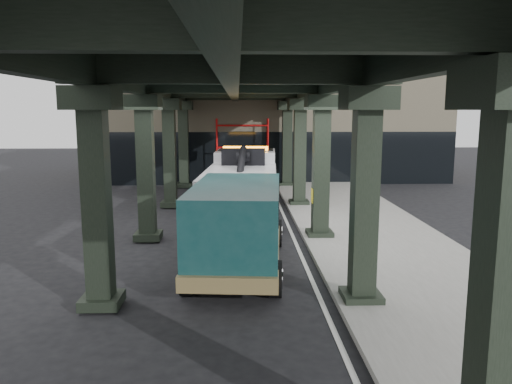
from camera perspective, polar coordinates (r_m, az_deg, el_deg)
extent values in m
plane|color=black|center=(15.67, -1.05, -7.33)|extent=(90.00, 90.00, 0.00)
cube|color=gray|center=(18.20, 13.20, -4.96)|extent=(5.00, 40.00, 0.15)
cube|color=silver|center=(17.70, 4.37, -5.38)|extent=(0.12, 38.00, 0.01)
cube|color=black|center=(6.10, 26.50, -10.81)|extent=(0.55, 0.55, 5.00)
cube|color=black|center=(11.54, 12.29, -0.83)|extent=(0.55, 0.55, 5.00)
cube|color=black|center=(11.37, 12.69, 10.40)|extent=(1.10, 1.10, 0.50)
cube|color=black|center=(12.16, 11.91, -11.66)|extent=(0.90, 0.90, 0.24)
cube|color=black|center=(17.36, 7.43, 2.67)|extent=(0.55, 0.55, 5.00)
cube|color=black|center=(17.24, 7.59, 10.11)|extent=(1.10, 1.10, 0.50)
cube|color=black|center=(17.77, 7.27, -4.78)|extent=(0.90, 0.90, 0.24)
cube|color=black|center=(23.27, 5.01, 4.39)|extent=(0.55, 0.55, 5.00)
cube|color=black|center=(23.18, 5.09, 9.94)|extent=(1.10, 1.10, 0.50)
cube|color=black|center=(23.58, 4.93, -1.23)|extent=(0.90, 0.90, 0.24)
cube|color=black|center=(29.21, 3.57, 5.42)|extent=(0.55, 0.55, 5.00)
cube|color=black|center=(29.14, 3.61, 9.83)|extent=(1.10, 1.10, 0.50)
cube|color=black|center=(29.46, 3.52, 0.91)|extent=(0.90, 0.90, 0.24)
cube|color=black|center=(11.62, -17.74, -1.00)|extent=(0.55, 0.55, 5.00)
cube|color=black|center=(11.45, -18.30, 10.15)|extent=(1.10, 1.10, 0.50)
cube|color=black|center=(12.23, -17.19, -11.76)|extent=(0.90, 0.90, 0.24)
cube|color=black|center=(17.41, -12.47, 2.54)|extent=(0.55, 0.55, 5.00)
cube|color=black|center=(17.29, -12.73, 9.96)|extent=(1.10, 1.10, 0.50)
cube|color=black|center=(17.82, -12.21, -4.88)|extent=(0.90, 0.90, 0.24)
cube|color=black|center=(23.30, -9.84, 4.30)|extent=(0.55, 0.55, 5.00)
cube|color=black|center=(23.22, -9.99, 9.84)|extent=(1.10, 1.10, 0.50)
cube|color=black|center=(23.62, -9.68, -1.31)|extent=(0.90, 0.90, 0.24)
cube|color=black|center=(29.24, -8.27, 5.34)|extent=(0.55, 0.55, 5.00)
cube|color=black|center=(29.17, -8.37, 9.75)|extent=(1.10, 1.10, 0.50)
cube|color=black|center=(29.49, -8.16, 0.84)|extent=(0.90, 0.90, 0.24)
cube|color=black|center=(17.27, 7.65, 12.77)|extent=(0.35, 32.00, 1.10)
cube|color=black|center=(17.32, -12.83, 12.61)|extent=(0.35, 32.00, 1.10)
cube|color=black|center=(17.04, -2.61, 12.89)|extent=(0.35, 32.00, 1.10)
cube|color=black|center=(17.09, -2.63, 15.23)|extent=(7.40, 32.00, 0.30)
cube|color=#C6B793|center=(35.08, 1.64, 8.54)|extent=(22.00, 10.00, 8.00)
cylinder|color=red|center=(30.03, -4.44, 4.56)|extent=(0.08, 0.08, 4.00)
cylinder|color=red|center=(29.24, -4.51, 4.43)|extent=(0.08, 0.08, 4.00)
cylinder|color=red|center=(30.06, 1.30, 4.59)|extent=(0.08, 0.08, 4.00)
cylinder|color=red|center=(29.26, 1.39, 4.46)|extent=(0.08, 0.08, 4.00)
cylinder|color=red|center=(30.11, -1.56, 2.68)|extent=(3.00, 0.08, 0.08)
cylinder|color=red|center=(29.99, -1.57, 5.15)|extent=(3.00, 0.08, 0.08)
cylinder|color=red|center=(29.92, -1.59, 7.63)|extent=(3.00, 0.08, 0.08)
cube|color=black|center=(19.87, -1.58, -1.45)|extent=(1.67, 8.35, 0.28)
cube|color=silver|center=(22.51, -1.16, 2.25)|extent=(2.77, 2.82, 1.99)
cube|color=silver|center=(23.73, -1.01, 1.27)|extent=(2.64, 0.95, 0.99)
cube|color=black|center=(22.72, -1.13, 3.72)|extent=(2.52, 1.60, 0.94)
cube|color=silver|center=(18.50, -1.82, 0.00)|extent=(3.02, 5.70, 1.55)
cube|color=orange|center=(22.18, -1.20, 5.01)|extent=(2.01, 0.44, 0.18)
cube|color=black|center=(20.55, -1.44, 4.05)|extent=(1.81, 0.78, 0.66)
cylinder|color=black|center=(18.60, -1.79, 2.63)|extent=(0.53, 3.88, 1.48)
cube|color=black|center=(15.98, -2.45, -5.56)|extent=(0.44, 1.57, 0.20)
cube|color=black|center=(15.25, -2.66, -6.51)|extent=(1.78, 0.40, 0.20)
cylinder|color=black|center=(23.09, -4.12, -0.37)|extent=(0.47, 1.24, 1.22)
cylinder|color=silver|center=(23.09, -4.12, -0.37)|extent=(0.48, 0.70, 0.67)
cylinder|color=black|center=(22.97, 1.92, -0.40)|extent=(0.47, 1.24, 1.22)
cylinder|color=silver|center=(22.97, 1.92, -0.40)|extent=(0.48, 0.70, 0.67)
cylinder|color=black|center=(19.53, -5.23, -2.17)|extent=(0.47, 1.24, 1.22)
cylinder|color=silver|center=(19.53, -5.23, -2.17)|extent=(0.48, 0.70, 0.67)
cylinder|color=black|center=(19.38, 1.93, -2.23)|extent=(0.47, 1.24, 1.22)
cylinder|color=silver|center=(19.38, 1.93, -2.23)|extent=(0.48, 0.70, 0.67)
cylinder|color=black|center=(18.14, -5.78, -3.08)|extent=(0.47, 1.24, 1.22)
cylinder|color=silver|center=(18.14, -5.78, -3.08)|extent=(0.48, 0.70, 0.67)
cylinder|color=black|center=(17.98, 1.94, -3.15)|extent=(0.47, 1.24, 1.22)
cylinder|color=silver|center=(17.98, 1.94, -3.15)|extent=(0.48, 0.70, 0.67)
cube|color=#103839|center=(16.61, -1.30, -2.71)|extent=(2.31, 1.38, 0.97)
cube|color=#103839|center=(13.62, -2.21, -3.54)|extent=(2.68, 5.05, 2.11)
cube|color=olive|center=(14.25, -2.03, -6.55)|extent=(2.83, 6.24, 0.38)
cube|color=black|center=(16.02, -1.42, 0.00)|extent=(2.14, 0.64, 0.90)
cube|color=black|center=(13.82, -2.11, -1.05)|extent=(2.63, 4.08, 0.60)
cube|color=silver|center=(17.26, -1.16, -3.71)|extent=(2.17, 0.31, 0.32)
cylinder|color=black|center=(16.80, -5.01, -4.61)|extent=(0.38, 0.93, 0.91)
cylinder|color=silver|center=(16.80, -5.01, -4.61)|extent=(0.39, 0.53, 0.50)
cylinder|color=black|center=(16.64, 2.42, -4.71)|extent=(0.38, 0.93, 0.91)
cylinder|color=silver|center=(16.64, 2.42, -4.71)|extent=(0.39, 0.53, 0.50)
cylinder|color=black|center=(12.49, -7.87, -9.63)|extent=(0.38, 0.93, 0.91)
cylinder|color=silver|center=(12.49, -7.87, -9.63)|extent=(0.39, 0.53, 0.50)
cylinder|color=black|center=(12.28, 2.26, -9.87)|extent=(0.38, 0.93, 0.91)
cylinder|color=silver|center=(12.28, 2.26, -9.87)|extent=(0.39, 0.53, 0.50)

